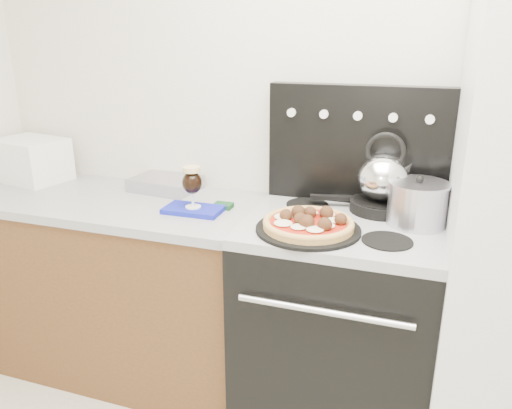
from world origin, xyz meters
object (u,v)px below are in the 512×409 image
at_px(toaster_oven, 31,160).
at_px(tea_kettle, 384,173).
at_px(oven_mitt, 193,210).
at_px(beer_glass, 192,187).
at_px(skillet, 381,206).
at_px(base_cabinet, 116,287).
at_px(pizza, 308,222).
at_px(stock_pot, 417,205).
at_px(stove_body, 337,327).
at_px(pizza_pan, 308,229).

distance_m(toaster_oven, tea_kettle, 1.75).
distance_m(oven_mitt, beer_glass, 0.10).
relative_size(oven_mitt, beer_glass, 1.35).
xyz_separation_m(toaster_oven, skillet, (1.75, 0.03, -0.06)).
relative_size(oven_mitt, skillet, 0.97).
relative_size(base_cabinet, oven_mitt, 5.92).
bearing_deg(oven_mitt, pizza, -11.00).
bearing_deg(oven_mitt, tea_kettle, 15.45).
relative_size(toaster_oven, stock_pot, 1.55).
bearing_deg(skillet, tea_kettle, 0.00).
bearing_deg(oven_mitt, beer_glass, 0.00).
xyz_separation_m(beer_glass, skillet, (0.76, 0.21, -0.07)).
distance_m(beer_glass, pizza, 0.53).
bearing_deg(stove_body, oven_mitt, -176.54).
height_order(pizza_pan, pizza, pizza).
bearing_deg(pizza_pan, oven_mitt, 169.00).
xyz_separation_m(base_cabinet, pizza, (1.00, -0.16, 0.53)).
bearing_deg(base_cabinet, oven_mitt, -7.58).
distance_m(base_cabinet, stock_pot, 1.49).
bearing_deg(toaster_oven, oven_mitt, 0.86).
relative_size(oven_mitt, pizza_pan, 0.62).
bearing_deg(pizza_pan, skillet, 52.91).
height_order(beer_glass, stock_pot, beer_glass).
xyz_separation_m(base_cabinet, oven_mitt, (0.47, -0.06, 0.48)).
bearing_deg(pizza_pan, beer_glass, 169.00).
xyz_separation_m(pizza_pan, skillet, (0.23, 0.31, 0.02)).
distance_m(base_cabinet, pizza, 1.14).
xyz_separation_m(base_cabinet, stove_body, (1.10, -0.02, 0.01)).
xyz_separation_m(stove_body, tea_kettle, (0.13, 0.17, 0.64)).
distance_m(beer_glass, pizza_pan, 0.54).
bearing_deg(toaster_oven, stock_pot, 8.65).
bearing_deg(pizza_pan, toaster_oven, 169.39).
relative_size(pizza, stock_pot, 1.54).
distance_m(toaster_oven, skillet, 1.75).
relative_size(base_cabinet, skillet, 5.72).
bearing_deg(toaster_oven, tea_kettle, 12.11).
bearing_deg(pizza, toaster_oven, 169.39).
xyz_separation_m(tea_kettle, stock_pot, (0.14, -0.11, -0.08)).
relative_size(beer_glass, tea_kettle, 0.76).
height_order(stove_body, tea_kettle, tea_kettle).
bearing_deg(stock_pot, base_cabinet, -178.60).
height_order(oven_mitt, tea_kettle, tea_kettle).
bearing_deg(pizza, tea_kettle, 52.91).
relative_size(beer_glass, skillet, 0.72).
relative_size(base_cabinet, beer_glass, 7.99).
relative_size(stove_body, tea_kettle, 3.70).
distance_m(oven_mitt, pizza_pan, 0.53).
bearing_deg(stove_body, pizza_pan, -128.00).
relative_size(stove_body, pizza_pan, 2.24).
height_order(pizza_pan, stock_pot, stock_pot).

